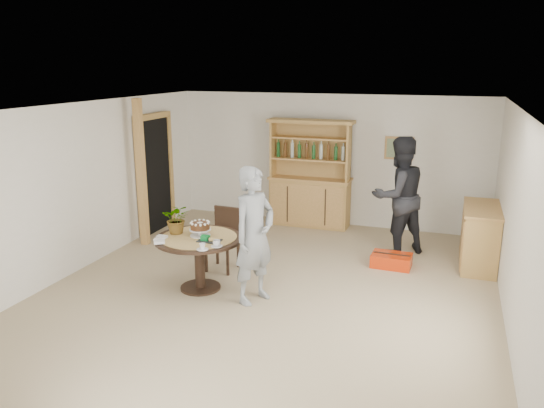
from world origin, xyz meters
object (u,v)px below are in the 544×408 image
(dining_table, at_px, (199,248))
(hutch, at_px, (310,190))
(adult_person, at_px, (398,196))
(red_suitcase, at_px, (391,260))
(teen_boy, at_px, (254,235))
(sideboard, at_px, (480,237))
(dining_chair, at_px, (224,234))

(dining_table, bearing_deg, hutch, 79.44)
(adult_person, height_order, red_suitcase, adult_person)
(teen_boy, height_order, adult_person, adult_person)
(sideboard, distance_m, adult_person, 1.39)
(sideboard, height_order, red_suitcase, sideboard)
(hutch, relative_size, dining_chair, 2.16)
(dining_table, height_order, adult_person, adult_person)
(dining_chair, bearing_deg, teen_boy, -44.80)
(sideboard, xyz_separation_m, teen_boy, (-2.83, -2.30, 0.43))
(dining_chair, height_order, teen_boy, teen_boy)
(hutch, height_order, red_suitcase, hutch)
(hutch, bearing_deg, adult_person, -30.73)
(hutch, relative_size, red_suitcase, 3.32)
(dining_chair, xyz_separation_m, red_suitcase, (2.42, 0.88, -0.43))
(dining_table, bearing_deg, teen_boy, -6.71)
(dining_table, relative_size, adult_person, 0.62)
(red_suitcase, bearing_deg, sideboard, 23.12)
(teen_boy, xyz_separation_m, adult_person, (1.55, 2.49, 0.07))
(hutch, relative_size, sideboard, 1.62)
(dining_table, bearing_deg, adult_person, 44.92)
(dining_chair, xyz_separation_m, adult_person, (2.40, 1.56, 0.43))
(dining_chair, height_order, adult_person, adult_person)
(sideboard, bearing_deg, dining_chair, -159.61)
(teen_boy, bearing_deg, dining_chair, 66.56)
(red_suitcase, bearing_deg, dining_table, -142.61)
(sideboard, xyz_separation_m, dining_chair, (-3.68, -1.37, 0.06))
(sideboard, xyz_separation_m, adult_person, (-1.28, 0.20, 0.50))
(dining_table, bearing_deg, red_suitcase, 35.28)
(dining_chair, xyz_separation_m, teen_boy, (0.85, -0.93, 0.37))
(dining_table, bearing_deg, dining_chair, 89.72)
(hutch, xyz_separation_m, teen_boy, (0.21, -3.54, 0.21))
(sideboard, bearing_deg, teen_boy, -140.95)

